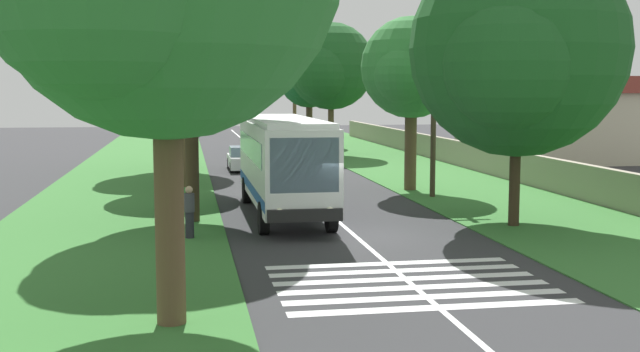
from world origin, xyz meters
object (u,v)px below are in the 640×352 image
Objects in this scene: roadside_tree_left_1 at (180,59)px; roadside_tree_left_2 at (172,39)px; roadside_tree_left_0 at (178,81)px; roadside_tree_right_3 at (409,70)px; trailing_car_1 at (287,148)px; trailing_minibus_0 at (274,130)px; roadside_tree_left_3 at (183,14)px; roadside_tree_right_4 at (511,54)px; utility_pole at (434,108)px; trailing_car_0 at (243,159)px; pedestrian at (189,211)px; coach_bus at (283,160)px; roadside_tree_right_0 at (308,78)px; roadside_tree_right_1 at (293,67)px; roadside_building at (547,118)px; roadside_tree_right_2 at (329,69)px.

roadside_tree_left_2 reaches higher than roadside_tree_left_1.
roadside_tree_left_0 is 1.02× the size of roadside_tree_right_3.
trailing_minibus_0 reaches higher than trailing_car_1.
roadside_tree_left_0 is 0.73× the size of roadside_tree_left_3.
utility_pole is (7.48, 0.36, -2.02)m from roadside_tree_right_4.
roadside_tree_left_3 reaches higher than roadside_tree_left_0.
roadside_tree_left_0 is at bearing 0.64° from roadside_tree_left_1.
roadside_tree_left_1 is 0.81× the size of roadside_tree_left_3.
trailing_car_0 is 2.54× the size of pedestrian.
roadside_tree_left_2 is at bearing 77.17° from trailing_car_0.
trailing_car_0 is (17.30, 0.26, -1.48)m from coach_bus.
roadside_tree_right_1 reaches higher than roadside_tree_right_0.
roadside_tree_left_3 is at bearing -179.32° from roadside_tree_left_0.
roadside_tree_left_0 is 13.82m from roadside_tree_right_1.
trailing_minibus_0 is 18.15m from roadside_tree_left_2.
trailing_car_1 is at bearing -165.75° from roadside_tree_left_0.
roadside_tree_right_0 reaches higher than roadside_tree_left_0.
roadside_building is at bearing -48.26° from roadside_tree_left_3.
roadside_tree_left_1 is at bearing -179.36° from roadside_tree_left_0.
trailing_car_1 is at bearing 9.58° from utility_pole.
trailing_car_1 is 0.38× the size of roadside_building.
roadside_tree_right_3 reaches higher than pedestrian.
trailing_minibus_0 is 0.73× the size of roadside_tree_right_3.
pedestrian is at bearing 93.52° from roadside_tree_right_4.
pedestrian is at bearing 171.27° from trailing_car_0.
trailing_car_1 is at bearing 9.76° from roadside_tree_right_3.
coach_bus is at bearing 166.06° from roadside_tree_right_2.
pedestrian is at bearing 161.85° from roadside_tree_right_2.
utility_pole is (-45.42, -0.06, -3.12)m from roadside_tree_right_1.
roadside_tree_right_4 is 1.30× the size of utility_pole.
roadside_tree_right_2 is 0.97× the size of roadside_tree_right_4.
roadside_tree_left_1 reaches higher than roadside_tree_right_3.
coach_bus is at bearing 133.43° from roadside_tree_right_3.
roadside_tree_right_1 is at bearing -12.18° from roadside_tree_left_3.
trailing_car_1 is 30.99m from pedestrian.
coach_bus is 5.79m from pedestrian.
trailing_car_0 is 0.52× the size of roadside_tree_right_3.
roadside_tree_right_0 reaches higher than trailing_car_1.
roadside_tree_right_0 reaches higher than pedestrian.
trailing_car_0 is 8.26m from roadside_tree_left_2.
roadside_tree_right_0 is (-19.51, -11.13, 0.08)m from roadside_tree_left_0.
trailing_car_1 is 0.51× the size of roadside_tree_left_0.
roadside_tree_right_4 reaches higher than roadside_tree_left_0.
roadside_tree_right_2 is 0.85× the size of roadside_building.
roadside_tree_left_0 is 38.55m from roadside_tree_left_2.
utility_pole reaches higher than roadside_building.
coach_bus is 49.97m from roadside_tree_right_1.
roadside_tree_left_0 is 0.74× the size of roadside_building.
trailing_car_1 is at bearing 74.71° from roadside_building.
roadside_tree_left_3 is at bearing 1.65° from pedestrian.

